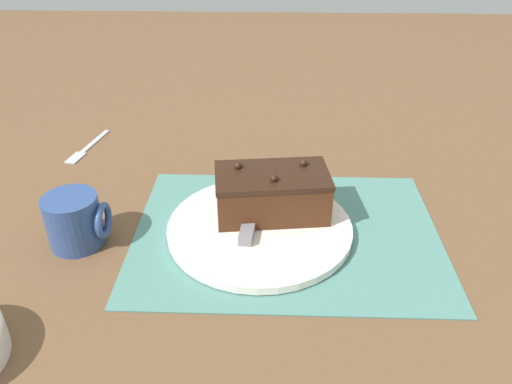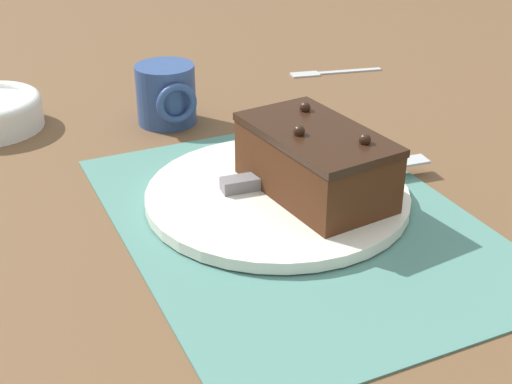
# 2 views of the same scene
# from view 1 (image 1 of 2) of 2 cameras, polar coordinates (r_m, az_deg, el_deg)

# --- Properties ---
(ground_plane) EXTENTS (3.00, 3.00, 0.00)m
(ground_plane) POSITION_cam_1_polar(r_m,az_deg,el_deg) (0.76, 3.49, -4.76)
(ground_plane) COLOR brown
(placemat_woven) EXTENTS (0.46, 0.34, 0.00)m
(placemat_woven) POSITION_cam_1_polar(r_m,az_deg,el_deg) (0.76, 3.50, -4.64)
(placemat_woven) COLOR slate
(placemat_woven) RESTS_ON ground_plane
(cake_plate) EXTENTS (0.28, 0.28, 0.01)m
(cake_plate) POSITION_cam_1_polar(r_m,az_deg,el_deg) (0.76, 0.42, -4.07)
(cake_plate) COLOR white
(cake_plate) RESTS_ON placemat_woven
(chocolate_cake) EXTENTS (0.18, 0.12, 0.08)m
(chocolate_cake) POSITION_cam_1_polar(r_m,az_deg,el_deg) (0.76, 1.84, -0.10)
(chocolate_cake) COLOR #472614
(chocolate_cake) RESTS_ON cake_plate
(serving_knife) EXTENTS (0.04, 0.25, 0.01)m
(serving_knife) POSITION_cam_1_polar(r_m,az_deg,el_deg) (0.77, -0.43, -2.31)
(serving_knife) COLOR slate
(serving_knife) RESTS_ON cake_plate
(coffee_mug) EXTENTS (0.09, 0.08, 0.08)m
(coffee_mug) POSITION_cam_1_polar(r_m,az_deg,el_deg) (0.77, -19.94, -3.12)
(coffee_mug) COLOR navy
(coffee_mug) RESTS_ON ground_plane
(dessert_fork) EXTENTS (0.05, 0.15, 0.01)m
(dessert_fork) POSITION_cam_1_polar(r_m,az_deg,el_deg) (1.05, -18.86, 4.74)
(dessert_fork) COLOR #B7BABF
(dessert_fork) RESTS_ON ground_plane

